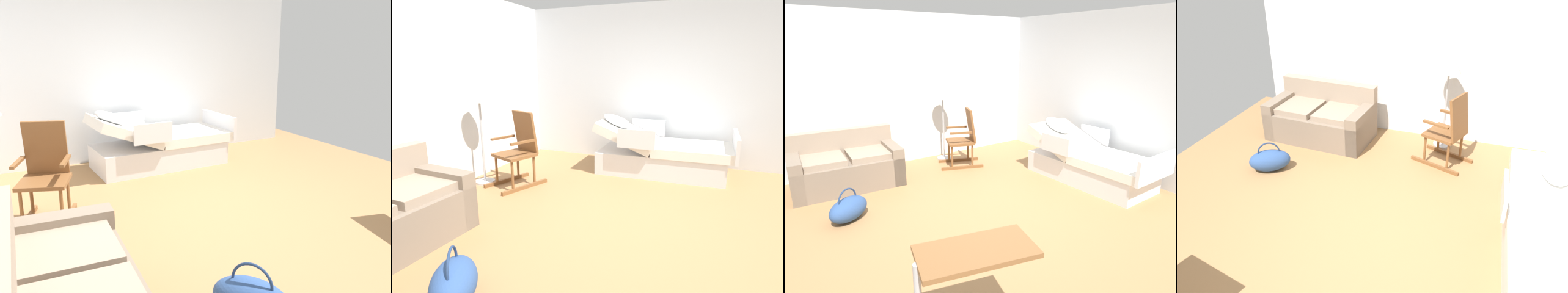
# 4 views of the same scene
# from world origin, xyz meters

# --- Properties ---
(ground_plane) EXTENTS (6.53, 6.53, 0.00)m
(ground_plane) POSITION_xyz_m (0.00, 0.00, 0.00)
(ground_plane) COLOR #9E7247
(side_wall) EXTENTS (0.10, 5.43, 2.70)m
(side_wall) POSITION_xyz_m (2.56, 0.00, 1.35)
(side_wall) COLOR silver
(side_wall) RESTS_ON ground
(hospital_bed) EXTENTS (1.06, 2.13, 0.95)m
(hospital_bed) POSITION_xyz_m (1.87, 0.03, 0.30)
(hospital_bed) COLOR silver
(hospital_bed) RESTS_ON ground
(rocking_chair) EXTENTS (0.88, 0.71, 1.05)m
(rocking_chair) POSITION_xyz_m (0.59, 1.83, 0.50)
(rocking_chair) COLOR brown
(rocking_chair) RESTS_ON ground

